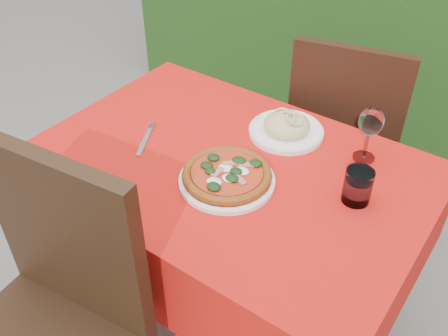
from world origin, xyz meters
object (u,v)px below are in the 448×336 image
Objects in this scene: chair_far at (345,130)px; water_glass at (357,187)px; chair_near at (50,315)px; wine_glass at (371,123)px; pasta_plate at (287,127)px; fork at (144,142)px; pizza_plate at (227,176)px.

water_glass is (0.28, -0.59, 0.24)m from chair_far.
chair_near reaches higher than wine_glass.
pasta_plate is at bearing 152.02° from water_glass.
chair_far reaches higher than pasta_plate.
pasta_plate reaches higher than fork.
pizza_plate is 0.35m from fork.
water_glass reaches higher than fork.
water_glass is at bearing -73.12° from wine_glass.
chair_far is 0.47m from pasta_plate.
pasta_plate reaches higher than pizza_plate.
pasta_plate is 0.49m from fork.
wine_glass is at bearing 5.43° from pasta_plate.
chair_far is 2.90× the size of pizza_plate.
water_glass is at bearing -15.84° from fork.
chair_far is 0.55m from wine_glass.
water_glass is 0.72m from fork.
pizza_plate is at bearing 67.49° from chair_near.
chair_near reaches higher than water_glass.
wine_glass reaches higher than water_glass.
chair_near reaches higher than fork.
chair_near is at bearing -99.98° from fork.
wine_glass reaches higher than fork.
chair_near is at bearing -105.52° from pizza_plate.
wine_glass is at bearing 51.38° from pizza_plate.
pasta_plate is at bearing 87.71° from pizza_plate.
pizza_plate is 0.48m from wine_glass.
pasta_plate is 1.20× the size of fork.
fork is (-0.19, 0.59, 0.15)m from chair_near.
chair_near is 5.47× the size of wine_glass.
fork is at bearing 47.82° from chair_far.
fork is at bearing 100.82° from chair_near.
chair_far is at bearing 114.96° from water_glass.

